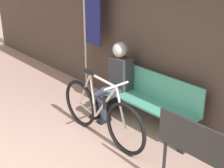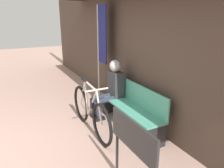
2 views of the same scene
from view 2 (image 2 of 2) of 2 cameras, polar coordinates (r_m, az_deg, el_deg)
storefront_wall at (r=3.96m, az=10.40°, el=11.73°), size 12.00×0.56×3.20m
park_bench_near at (r=4.14m, az=5.32°, el=-6.25°), size 1.65×0.42×0.82m
bicycle at (r=3.98m, az=-5.71°, el=-7.17°), size 1.71×0.40×0.96m
person_seated at (r=4.47m, az=-0.10°, el=-0.31°), size 0.34×0.65×1.19m
banner_pole at (r=5.12m, az=-2.90°, el=10.90°), size 0.45×0.05×2.27m
signboard at (r=2.52m, az=5.36°, el=-14.67°), size 0.88×0.04×0.96m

